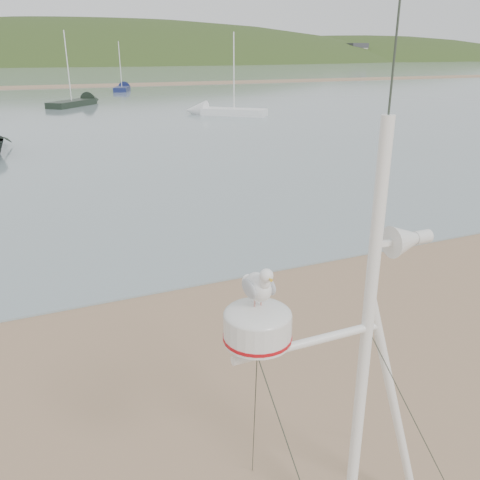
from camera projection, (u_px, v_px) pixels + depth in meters
name	position (u px, v px, depth m)	size (l,w,h in m)	color
ground	(81.00, 467.00, 5.85)	(560.00, 560.00, 0.00)	#8A6B50
water	(5.00, 72.00, 118.96)	(560.00, 256.00, 0.04)	gray
sandbar	(8.00, 88.00, 65.81)	(560.00, 7.00, 0.07)	#8A6B50
hill_ridge	(57.00, 111.00, 221.12)	(620.00, 180.00, 80.00)	#263716
far_cottages	(11.00, 53.00, 173.55)	(294.40, 6.30, 8.00)	beige
mast_rig	(354.00, 443.00, 4.56)	(2.19, 2.34, 4.95)	white
sailboat_white_near	(214.00, 111.00, 37.98)	(5.71, 5.32, 6.27)	white
sailboat_blue_far	(124.00, 88.00, 62.12)	(3.36, 6.23, 6.07)	#151D4A
sailboat_dark_mid	(84.00, 102.00, 45.24)	(5.69, 6.07, 6.67)	black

